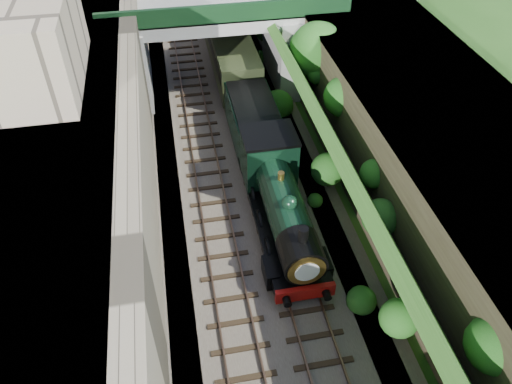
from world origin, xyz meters
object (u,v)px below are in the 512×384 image
road_bridge (229,34)px  tree (318,52)px  locomotive (281,202)px  tender (254,126)px

road_bridge → tree: road_bridge is taller
locomotive → tender: 7.37m
tree → locomotive: 11.68m
road_bridge → tree: (4.97, -4.98, 0.57)m
road_bridge → tender: size_ratio=2.67×
road_bridge → tender: (0.26, -7.94, -2.46)m
tree → locomotive: tree is taller
road_bridge → tree: size_ratio=2.42×
road_bridge → locomotive: (0.26, -15.30, -2.18)m
tree → tender: bearing=-147.9°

